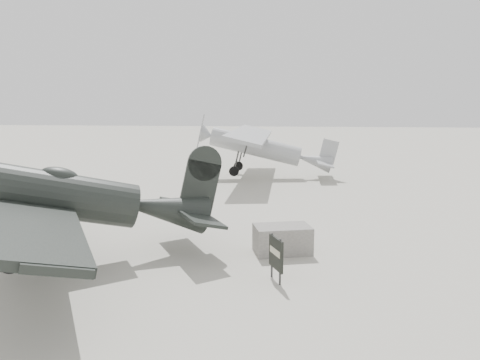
{
  "coord_description": "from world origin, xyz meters",
  "views": [
    {
      "loc": [
        1.88,
        -16.85,
        4.88
      ],
      "look_at": [
        -0.33,
        3.37,
        1.5
      ],
      "focal_mm": 35.0,
      "sensor_mm": 36.0,
      "label": 1
    }
  ],
  "objects_px": {
    "highwing_monoplane": "(261,143)",
    "sign_board": "(276,254)",
    "equipment_block": "(282,239)",
    "lowwing_monoplane": "(77,199)"
  },
  "relations": [
    {
      "from": "sign_board",
      "to": "lowwing_monoplane",
      "type": "bearing_deg",
      "value": 148.32
    },
    {
      "from": "highwing_monoplane",
      "to": "sign_board",
      "type": "distance_m",
      "value": 18.2
    },
    {
      "from": "highwing_monoplane",
      "to": "equipment_block",
      "type": "xyz_separation_m",
      "value": [
        1.7,
        -15.56,
        -1.79
      ]
    },
    {
      "from": "lowwing_monoplane",
      "to": "sign_board",
      "type": "relative_size",
      "value": 8.73
    },
    {
      "from": "highwing_monoplane",
      "to": "sign_board",
      "type": "bearing_deg",
      "value": -85.11
    },
    {
      "from": "lowwing_monoplane",
      "to": "sign_board",
      "type": "bearing_deg",
      "value": -37.16
    },
    {
      "from": "lowwing_monoplane",
      "to": "highwing_monoplane",
      "type": "distance_m",
      "value": 17.85
    },
    {
      "from": "highwing_monoplane",
      "to": "equipment_block",
      "type": "relative_size",
      "value": 6.94
    },
    {
      "from": "lowwing_monoplane",
      "to": "sign_board",
      "type": "height_order",
      "value": "lowwing_monoplane"
    },
    {
      "from": "highwing_monoplane",
      "to": "equipment_block",
      "type": "height_order",
      "value": "highwing_monoplane"
    }
  ]
}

